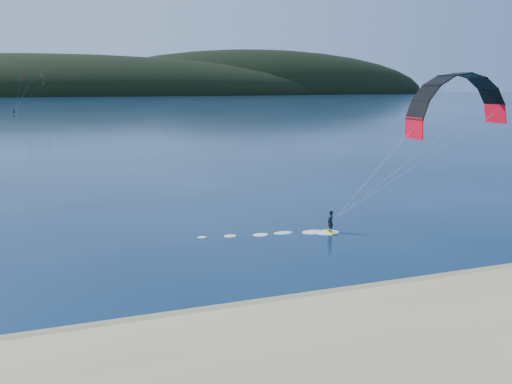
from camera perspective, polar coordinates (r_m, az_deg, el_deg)
ground at (r=21.55m, az=0.92°, el=-19.19°), size 1800.00×1800.00×0.00m
wet_sand at (r=25.29m, az=-2.54°, el=-14.04°), size 220.00×2.50×0.10m
headland at (r=762.76m, az=-18.15°, el=10.73°), size 1200.00×310.00×140.00m
kitesurfer_near at (r=37.91m, az=21.53°, el=6.85°), size 22.00×7.28×11.59m
kitesurfer_far at (r=223.83m, az=-24.64°, el=11.67°), size 14.41×8.59×17.60m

